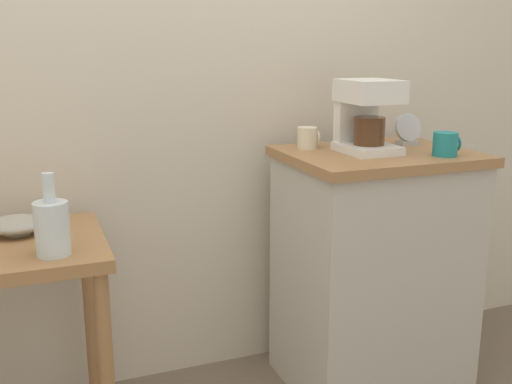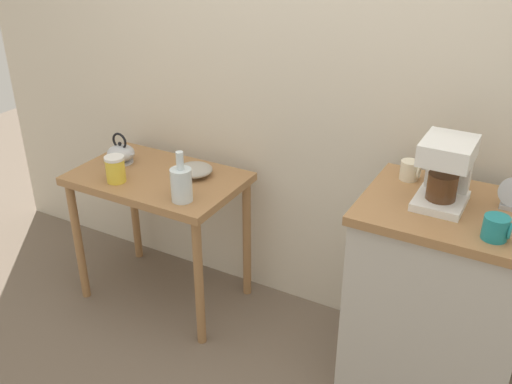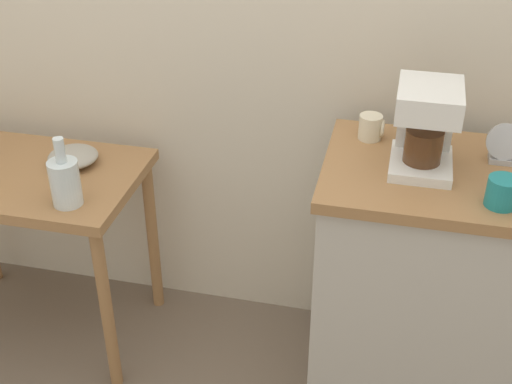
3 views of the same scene
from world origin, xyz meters
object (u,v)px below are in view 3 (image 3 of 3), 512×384
at_px(bowl_stoneware, 73,157).
at_px(mug_dark_teal, 503,192).
at_px(mug_small_cream, 371,127).
at_px(table_clock, 504,146).
at_px(glass_carafe_vase, 65,181).
at_px(coffee_maker, 426,122).

distance_m(bowl_stoneware, mug_dark_teal, 1.46).
distance_m(mug_small_cream, table_clock, 0.40).
relative_size(mug_dark_teal, table_clock, 0.76).
relative_size(bowl_stoneware, mug_dark_teal, 1.91).
bearing_deg(mug_small_cream, glass_carafe_vase, -163.03).
relative_size(mug_small_cream, mug_dark_teal, 0.87).
bearing_deg(mug_dark_teal, glass_carafe_vase, 178.72).
height_order(coffee_maker, mug_dark_teal, coffee_maker).
bearing_deg(mug_small_cream, coffee_maker, -40.06).
height_order(coffee_maker, table_clock, coffee_maker).
height_order(bowl_stoneware, coffee_maker, coffee_maker).
height_order(glass_carafe_vase, mug_dark_teal, mug_dark_teal).
height_order(glass_carafe_vase, coffee_maker, coffee_maker).
distance_m(coffee_maker, mug_small_cream, 0.23).
xyz_separation_m(glass_carafe_vase, coffee_maker, (1.10, 0.15, 0.26)).
bearing_deg(coffee_maker, table_clock, 16.98).
bearing_deg(bowl_stoneware, mug_small_cream, 2.42).
relative_size(bowl_stoneware, glass_carafe_vase, 0.74).
xyz_separation_m(bowl_stoneware, table_clock, (1.44, -0.02, 0.23)).
bearing_deg(mug_dark_teal, mug_small_cream, 140.27).
distance_m(coffee_maker, mug_dark_teal, 0.30).
bearing_deg(bowl_stoneware, coffee_maker, -4.40).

